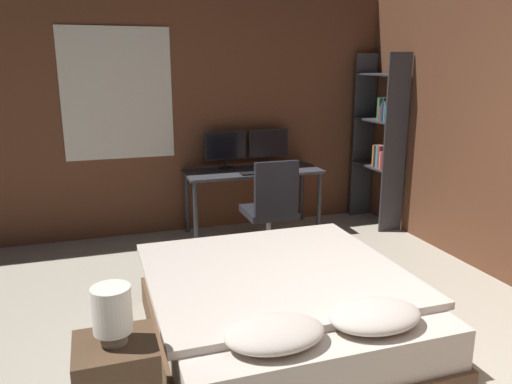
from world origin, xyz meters
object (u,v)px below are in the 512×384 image
(desk, at_px, (253,178))
(office_chair, at_px, (271,216))
(monitor_left, at_px, (226,147))
(computer_mouse, at_px, (283,170))
(monitor_right, at_px, (269,145))
(bookshelf, at_px, (382,135))
(bed, at_px, (280,311))
(keyboard, at_px, (258,173))
(bedside_lamp, at_px, (112,310))

(desk, xyz_separation_m, office_chair, (-0.05, -0.74, -0.24))
(monitor_left, distance_m, computer_mouse, 0.72)
(monitor_right, distance_m, bookshelf, 1.35)
(bed, xyz_separation_m, computer_mouse, (0.87, 2.20, 0.49))
(computer_mouse, xyz_separation_m, bookshelf, (1.26, 0.01, 0.34))
(bed, height_order, bookshelf, bookshelf)
(monitor_right, bearing_deg, computer_mouse, -86.10)
(keyboard, relative_size, bookshelf, 0.20)
(desk, bearing_deg, monitor_right, 37.60)
(bedside_lamp, bearing_deg, keyboard, 58.74)
(office_chair, bearing_deg, monitor_right, 71.77)
(keyboard, distance_m, computer_mouse, 0.29)
(desk, bearing_deg, office_chair, -93.52)
(desk, distance_m, bookshelf, 1.63)
(bed, distance_m, bedside_lamp, 1.35)
(monitor_left, bearing_deg, bedside_lamp, -114.11)
(desk, bearing_deg, bookshelf, -6.84)
(bed, bearing_deg, desk, 76.43)
(bed, height_order, desk, desk)
(desk, bearing_deg, computer_mouse, -34.44)
(bedside_lamp, height_order, monitor_right, monitor_right)
(bedside_lamp, distance_m, monitor_right, 3.75)
(keyboard, xyz_separation_m, bookshelf, (1.55, 0.01, 0.35))
(bedside_lamp, bearing_deg, computer_mouse, 54.57)
(bedside_lamp, xyz_separation_m, desk, (1.69, 2.99, -0.10))
(monitor_right, xyz_separation_m, office_chair, (-0.31, -0.94, -0.58))
(keyboard, bearing_deg, monitor_left, 123.22)
(bed, distance_m, monitor_left, 2.72)
(keyboard, bearing_deg, bed, -104.75)
(computer_mouse, bearing_deg, desk, 145.56)
(monitor_right, xyz_separation_m, bookshelf, (1.29, -0.39, 0.11))
(keyboard, bearing_deg, monitor_right, 56.78)
(monitor_left, xyz_separation_m, keyboard, (0.26, -0.40, -0.24))
(bedside_lamp, distance_m, desk, 3.43)
(monitor_left, distance_m, monitor_right, 0.53)
(desk, xyz_separation_m, monitor_left, (-0.26, 0.20, 0.34))
(keyboard, bearing_deg, office_chair, -94.83)
(desk, bearing_deg, keyboard, -90.00)
(desk, height_order, keyboard, keyboard)
(office_chair, relative_size, bookshelf, 0.49)
(bed, relative_size, desk, 1.24)
(bookshelf, bearing_deg, bedside_lamp, -139.22)
(monitor_left, xyz_separation_m, bookshelf, (1.82, -0.39, 0.11))
(desk, height_order, office_chair, office_chair)
(computer_mouse, distance_m, bookshelf, 1.31)
(bed, height_order, monitor_right, monitor_right)
(monitor_right, distance_m, computer_mouse, 0.46)
(keyboard, height_order, bookshelf, bookshelf)
(bed, bearing_deg, monitor_right, 72.06)
(desk, relative_size, computer_mouse, 22.18)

